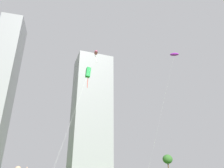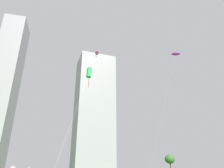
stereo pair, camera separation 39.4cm
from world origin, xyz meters
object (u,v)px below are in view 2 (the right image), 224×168
(kite_flying_0, at_px, (89,73))
(distant_highrise_0, at_px, (94,110))
(kite_flying_1, at_px, (176,54))
(kite_flying_3, at_px, (97,53))
(park_tree_1, at_px, (170,159))
(distant_highrise_1, at_px, (4,87))

(kite_flying_0, distance_m, distant_highrise_0, 90.14)
(kite_flying_1, bearing_deg, kite_flying_0, 168.62)
(kite_flying_3, height_order, park_tree_1, kite_flying_3)
(park_tree_1, xyz_separation_m, distant_highrise_1, (-53.15, 99.40, 47.83))
(kite_flying_0, height_order, distant_highrise_1, distant_highrise_1)
(kite_flying_0, relative_size, kite_flying_1, 0.77)
(kite_flying_0, height_order, kite_flying_1, kite_flying_1)
(kite_flying_1, relative_size, park_tree_1, 5.55)
(distant_highrise_0, xyz_separation_m, distant_highrise_1, (-55.98, 22.72, 15.93))
(kite_flying_1, xyz_separation_m, distant_highrise_0, (7.07, 88.54, 10.36))
(distant_highrise_0, height_order, distant_highrise_1, distant_highrise_1)
(distant_highrise_0, bearing_deg, kite_flying_0, -104.83)
(kite_flying_1, bearing_deg, kite_flying_3, 170.98)
(kite_flying_3, xyz_separation_m, distant_highrise_0, (24.50, 85.77, 12.40))
(kite_flying_1, distance_m, distant_highrise_1, 124.35)
(kite_flying_0, relative_size, distant_highrise_1, 0.19)
(kite_flying_0, bearing_deg, distant_highrise_1, 105.75)
(kite_flying_3, relative_size, distant_highrise_0, 0.34)
(kite_flying_1, height_order, distant_highrise_1, distant_highrise_1)
(kite_flying_0, xyz_separation_m, park_tree_1, (22.84, 8.12, -15.31))
(kite_flying_3, bearing_deg, distant_highrise_1, 106.18)
(distant_highrise_0, bearing_deg, kite_flying_1, -92.56)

